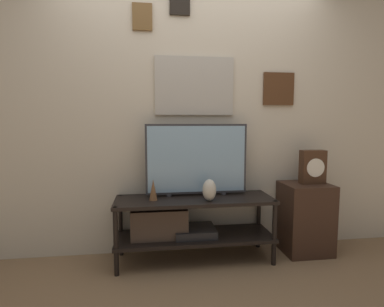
{
  "coord_description": "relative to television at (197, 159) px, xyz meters",
  "views": [
    {
      "loc": [
        -0.38,
        -2.29,
        1.23
      ],
      "look_at": [
        -0.02,
        0.26,
        0.96
      ],
      "focal_mm": 28.0,
      "sensor_mm": 36.0,
      "label": 1
    }
  ],
  "objects": [
    {
      "name": "media_console",
      "position": [
        -0.15,
        -0.1,
        -0.54
      ],
      "size": [
        1.39,
        0.44,
        0.57
      ],
      "color": "black",
      "rests_on": "ground_plane"
    },
    {
      "name": "side_table",
      "position": [
        1.03,
        -0.07,
        -0.57
      ],
      "size": [
        0.43,
        0.38,
        0.66
      ],
      "color": "#382319",
      "rests_on": "ground_plane"
    },
    {
      "name": "mantel_clock",
      "position": [
        1.09,
        -0.07,
        -0.08
      ],
      "size": [
        0.23,
        0.11,
        0.31
      ],
      "color": "#422819",
      "rests_on": "side_table"
    },
    {
      "name": "wall_back",
      "position": [
        -0.03,
        0.17,
        0.45
      ],
      "size": [
        6.4,
        0.08,
        2.7
      ],
      "color": "beige",
      "rests_on": "ground_plane"
    },
    {
      "name": "vase_urn_stoneware",
      "position": [
        0.08,
        -0.2,
        -0.24
      ],
      "size": [
        0.12,
        0.12,
        0.19
      ],
      "color": "beige",
      "rests_on": "media_console"
    },
    {
      "name": "television",
      "position": [
        0.0,
        0.0,
        0.0
      ],
      "size": [
        0.92,
        0.05,
        0.65
      ],
      "color": "#333338",
      "rests_on": "media_console"
    },
    {
      "name": "vase_slim_bronze",
      "position": [
        -0.39,
        -0.11,
        -0.24
      ],
      "size": [
        0.07,
        0.07,
        0.18
      ],
      "color": "brown",
      "rests_on": "media_console"
    },
    {
      "name": "ground_plane",
      "position": [
        -0.03,
        -0.36,
        -0.9
      ],
      "size": [
        12.0,
        12.0,
        0.0
      ],
      "primitive_type": "plane",
      "color": "#846647"
    }
  ]
}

